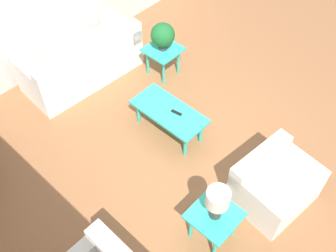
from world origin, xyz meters
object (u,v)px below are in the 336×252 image
coffee_table (169,113)px  side_table_plant (163,53)px  sofa (83,63)px  table_lamp (217,201)px  potted_plant (163,35)px  side_table_lamp (214,218)px  armchair (272,184)px

coffee_table → side_table_plant: 1.28m
sofa → table_lamp: bearing=80.2°
potted_plant → table_lamp: 2.99m
sofa → potted_plant: bearing=141.1°
side_table_lamp → table_lamp: table_lamp is taller
sofa → potted_plant: 1.38m
sofa → coffee_table: size_ratio=1.78×
armchair → potted_plant: bearing=79.6°
side_table_plant → sofa: bearing=47.7°
armchair → coffee_table: bearing=98.7°
sofa → armchair: size_ratio=1.91×
side_table_plant → side_table_lamp: bearing=144.4°
sofa → table_lamp: (-3.31, 0.78, 0.51)m
sofa → coffee_table: bearing=96.4°
side_table_lamp → potted_plant: (2.43, -1.74, 0.34)m
table_lamp → armchair: bearing=-102.4°
coffee_table → side_table_lamp: side_table_lamp is taller
side_table_lamp → potted_plant: bearing=-35.6°
side_table_lamp → coffee_table: bearing=-30.2°
sofa → potted_plant: potted_plant is taller
armchair → coffee_table: 1.71m
coffee_table → side_table_plant: (0.93, -0.87, 0.06)m
table_lamp → side_table_lamp: bearing=90.0°
table_lamp → side_table_plant: bearing=-35.6°
coffee_table → potted_plant: bearing=-42.9°
coffee_table → table_lamp: size_ratio=2.37×
sofa → table_lamp: size_ratio=4.22×
armchair → side_table_lamp: (0.21, 0.94, 0.17)m
side_table_plant → table_lamp: (-2.43, 1.74, 0.38)m
potted_plant → armchair: bearing=163.2°
armchair → side_table_lamp: size_ratio=1.94×
coffee_table → table_lamp: 1.79m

